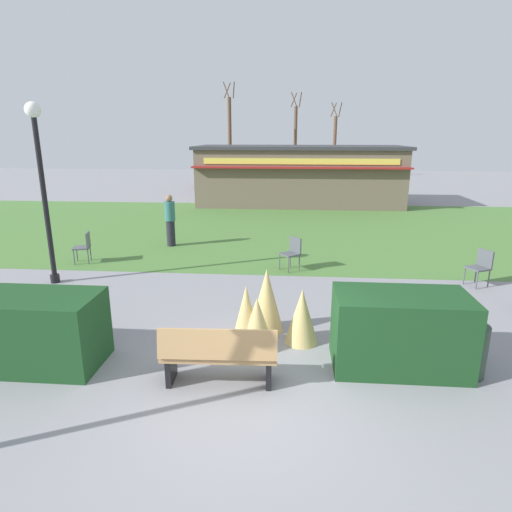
% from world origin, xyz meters
% --- Properties ---
extents(ground_plane, '(80.00, 80.00, 0.00)m').
position_xyz_m(ground_plane, '(0.00, 0.00, 0.00)').
color(ground_plane, gray).
extents(lawn_patch, '(36.00, 12.00, 0.01)m').
position_xyz_m(lawn_patch, '(0.00, 11.60, 0.00)').
color(lawn_patch, '#4C7A38').
rests_on(lawn_patch, ground_plane).
extents(park_bench, '(1.72, 0.59, 0.95)m').
position_xyz_m(park_bench, '(-0.52, 0.40, 0.48)').
color(park_bench, tan).
rests_on(park_bench, ground_plane).
extents(hedge_left, '(2.24, 1.10, 1.17)m').
position_xyz_m(hedge_left, '(-3.62, 0.75, 0.59)').
color(hedge_left, '#19421E').
rests_on(hedge_left, ground_plane).
extents(hedge_right, '(2.06, 1.10, 1.22)m').
position_xyz_m(hedge_right, '(2.23, 1.16, 0.61)').
color(hedge_right, '#19421E').
rests_on(hedge_right, ground_plane).
extents(ornamental_grass_behind_left, '(0.56, 0.56, 1.12)m').
position_xyz_m(ornamental_grass_behind_left, '(-0.25, 1.65, 0.56)').
color(ornamental_grass_behind_left, tan).
rests_on(ornamental_grass_behind_left, ground_plane).
extents(ornamental_grass_behind_right, '(0.64, 0.64, 1.22)m').
position_xyz_m(ornamental_grass_behind_right, '(0.06, 2.31, 0.61)').
color(ornamental_grass_behind_right, tan).
rests_on(ornamental_grass_behind_right, ground_plane).
extents(ornamental_grass_behind_center, '(0.62, 0.62, 0.94)m').
position_xyz_m(ornamental_grass_behind_center, '(-0.06, 1.55, 0.47)').
color(ornamental_grass_behind_center, tan).
rests_on(ornamental_grass_behind_center, ground_plane).
extents(ornamental_grass_behind_far, '(0.59, 0.59, 1.00)m').
position_xyz_m(ornamental_grass_behind_far, '(0.71, 1.87, 0.50)').
color(ornamental_grass_behind_far, tan).
rests_on(ornamental_grass_behind_far, ground_plane).
extents(lamppost_mid, '(0.36, 0.36, 4.29)m').
position_xyz_m(lamppost_mid, '(-5.37, 4.62, 2.69)').
color(lamppost_mid, black).
rests_on(lamppost_mid, ground_plane).
extents(trash_bin, '(0.52, 0.52, 0.82)m').
position_xyz_m(trash_bin, '(3.23, 0.99, 0.41)').
color(trash_bin, '#2D4233').
rests_on(trash_bin, ground_plane).
extents(food_kiosk, '(10.59, 4.40, 2.99)m').
position_xyz_m(food_kiosk, '(0.85, 17.85, 1.50)').
color(food_kiosk, '#6B5B4C').
rests_on(food_kiosk, ground_plane).
extents(cafe_chair_west, '(0.54, 0.54, 0.89)m').
position_xyz_m(cafe_chair_west, '(-5.38, 6.36, 0.53)').
color(cafe_chair_west, '#4C5156').
rests_on(cafe_chair_west, ground_plane).
extents(cafe_chair_east, '(0.59, 0.59, 0.89)m').
position_xyz_m(cafe_chair_east, '(5.10, 5.26, 0.53)').
color(cafe_chair_east, '#4C5156').
rests_on(cafe_chair_east, ground_plane).
extents(cafe_chair_center, '(0.62, 0.62, 0.89)m').
position_xyz_m(cafe_chair_center, '(0.53, 6.18, 0.53)').
color(cafe_chair_center, '#4C5156').
rests_on(cafe_chair_center, ground_plane).
extents(person_standing, '(0.34, 0.34, 1.69)m').
position_xyz_m(person_standing, '(-3.46, 8.48, 0.86)').
color(person_standing, '#23232D').
rests_on(person_standing, ground_plane).
extents(parked_car_west_slot, '(4.31, 2.27, 1.20)m').
position_xyz_m(parked_car_west_slot, '(-3.91, 25.23, 0.64)').
color(parked_car_west_slot, maroon).
rests_on(parked_car_west_slot, ground_plane).
extents(parked_car_center_slot, '(4.33, 2.32, 1.20)m').
position_xyz_m(parked_car_center_slot, '(1.09, 25.23, 0.64)').
color(parked_car_center_slot, '#2D6638').
rests_on(parked_car_center_slot, ground_plane).
extents(tree_left_bg, '(0.91, 0.96, 7.24)m').
position_xyz_m(tree_left_bg, '(-4.30, 28.62, 3.25)').
color(tree_left_bg, brown).
rests_on(tree_left_bg, ground_plane).
extents(tree_right_bg, '(0.91, 0.96, 6.01)m').
position_xyz_m(tree_right_bg, '(3.89, 32.06, 2.64)').
color(tree_right_bg, brown).
rests_on(tree_right_bg, ground_plane).
extents(tree_center_bg, '(0.91, 0.96, 6.75)m').
position_xyz_m(tree_center_bg, '(0.66, 31.55, 3.01)').
color(tree_center_bg, brown).
rests_on(tree_center_bg, ground_plane).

